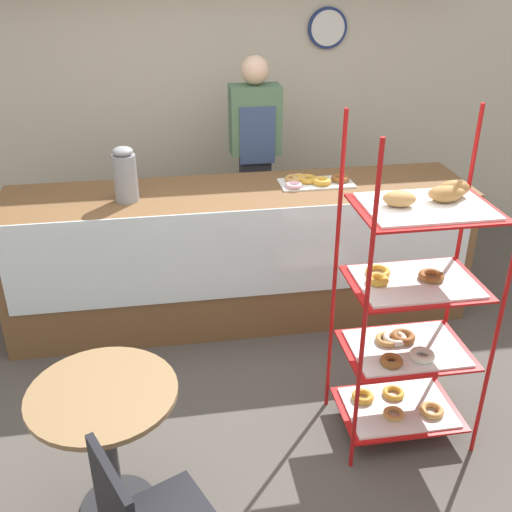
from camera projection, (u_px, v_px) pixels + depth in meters
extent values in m
plane|color=#4C4742|center=(266.00, 409.00, 3.48)|extent=(14.00, 14.00, 0.00)
cube|color=beige|center=(218.00, 91.00, 4.89)|extent=(10.00, 0.06, 2.70)
cylinder|color=navy|center=(327.00, 28.00, 4.76)|extent=(0.32, 0.03, 0.32)
cylinder|color=white|center=(328.00, 28.00, 4.74)|extent=(0.27, 0.00, 0.27)
cube|color=brown|center=(240.00, 254.00, 4.19)|extent=(3.13, 0.69, 0.95)
cube|color=silver|center=(248.00, 255.00, 3.80)|extent=(3.01, 0.01, 0.61)
cylinder|color=#B71414|center=(364.00, 325.00, 2.70)|extent=(0.02, 0.02, 1.73)
cylinder|color=#B71414|center=(502.00, 312.00, 2.80)|extent=(0.02, 0.02, 1.73)
cylinder|color=#B71414|center=(335.00, 275.00, 3.12)|extent=(0.02, 0.02, 1.73)
cylinder|color=#B71414|center=(455.00, 265.00, 3.22)|extent=(0.02, 0.02, 1.73)
cube|color=#B71414|center=(397.00, 409.00, 3.30)|extent=(0.64, 0.46, 0.01)
cube|color=white|center=(398.00, 407.00, 3.29)|extent=(0.57, 0.41, 0.01)
torus|color=gold|center=(363.00, 396.00, 3.34)|extent=(0.12, 0.12, 0.04)
torus|color=tan|center=(432.00, 410.00, 3.24)|extent=(0.13, 0.13, 0.03)
torus|color=tan|center=(394.00, 414.00, 3.22)|extent=(0.11, 0.11, 0.03)
torus|color=gold|center=(394.00, 393.00, 3.37)|extent=(0.12, 0.12, 0.03)
cube|color=#B71414|center=(406.00, 350.00, 3.12)|extent=(0.64, 0.46, 0.01)
cube|color=white|center=(406.00, 348.00, 3.11)|extent=(0.57, 0.41, 0.01)
torus|color=tan|center=(387.00, 339.00, 3.15)|extent=(0.13, 0.13, 0.03)
torus|color=silver|center=(422.00, 355.00, 3.02)|extent=(0.13, 0.13, 0.04)
torus|color=silver|center=(395.00, 338.00, 3.15)|extent=(0.13, 0.13, 0.03)
torus|color=brown|center=(391.00, 361.00, 2.97)|extent=(0.12, 0.12, 0.04)
torus|color=brown|center=(403.00, 337.00, 3.16)|extent=(0.13, 0.13, 0.04)
cube|color=#B71414|center=(415.00, 284.00, 2.94)|extent=(0.64, 0.46, 0.01)
cube|color=white|center=(415.00, 281.00, 2.93)|extent=(0.57, 0.41, 0.01)
torus|color=gold|center=(378.00, 271.00, 2.98)|extent=(0.12, 0.12, 0.03)
torus|color=brown|center=(431.00, 276.00, 2.93)|extent=(0.13, 0.13, 0.03)
torus|color=gold|center=(377.00, 280.00, 2.90)|extent=(0.11, 0.11, 0.04)
cube|color=#B71414|center=(425.00, 209.00, 2.75)|extent=(0.64, 0.46, 0.01)
cube|color=white|center=(426.00, 206.00, 2.75)|extent=(0.57, 0.41, 0.01)
ellipsoid|color=olive|center=(447.00, 194.00, 2.76)|extent=(0.16, 0.11, 0.08)
ellipsoid|color=#B27F47|center=(444.00, 194.00, 2.77)|extent=(0.16, 0.09, 0.07)
ellipsoid|color=#B27F47|center=(448.00, 193.00, 2.79)|extent=(0.22, 0.14, 0.07)
ellipsoid|color=#B27F47|center=(399.00, 199.00, 2.72)|extent=(0.17, 0.13, 0.07)
ellipsoid|color=olive|center=(454.00, 189.00, 2.82)|extent=(0.15, 0.08, 0.08)
cube|color=#282833|center=(255.00, 215.00, 4.73)|extent=(0.22, 0.19, 1.02)
cube|color=#4C7051|center=(255.00, 120.00, 4.39)|extent=(0.37, 0.22, 0.50)
cube|color=#334770|center=(258.00, 136.00, 4.33)|extent=(0.26, 0.01, 0.42)
sphere|color=beige|center=(255.00, 70.00, 4.23)|extent=(0.20, 0.20, 0.20)
cylinder|color=#262628|center=(119.00, 505.00, 2.86)|extent=(0.36, 0.36, 0.02)
cylinder|color=#333338|center=(111.00, 453.00, 2.71)|extent=(0.06, 0.06, 0.66)
cylinder|color=olive|center=(102.00, 394.00, 2.55)|extent=(0.65, 0.65, 0.02)
cube|color=black|center=(114.00, 509.00, 2.05)|extent=(0.18, 0.34, 0.40)
cylinder|color=gray|center=(125.00, 178.00, 3.74)|extent=(0.15, 0.15, 0.30)
ellipsoid|color=gray|center=(123.00, 151.00, 3.66)|extent=(0.13, 0.13, 0.06)
cube|color=white|center=(316.00, 183.00, 4.07)|extent=(0.50, 0.24, 0.01)
torus|color=tan|center=(299.00, 178.00, 4.10)|extent=(0.11, 0.11, 0.04)
torus|color=brown|center=(340.00, 178.00, 4.08)|extent=(0.12, 0.12, 0.04)
torus|color=#EAB2C1|center=(294.00, 185.00, 3.98)|extent=(0.11, 0.11, 0.03)
torus|color=gold|center=(322.00, 181.00, 4.03)|extent=(0.13, 0.13, 0.04)
torus|color=gold|center=(307.00, 179.00, 4.07)|extent=(0.13, 0.13, 0.04)
torus|color=tan|center=(294.00, 179.00, 4.09)|extent=(0.13, 0.13, 0.03)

